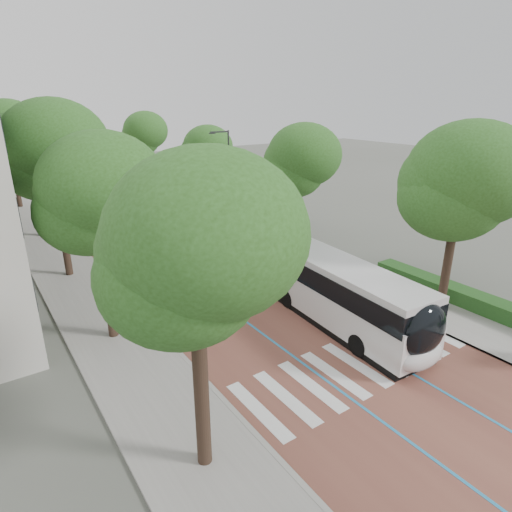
# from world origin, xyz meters

# --- Properties ---
(ground) EXTENTS (160.00, 160.00, 0.00)m
(ground) POSITION_xyz_m (0.00, 0.00, 0.00)
(ground) COLOR #51544C
(ground) RESTS_ON ground
(road) EXTENTS (11.00, 140.00, 0.02)m
(road) POSITION_xyz_m (0.00, 40.00, 0.01)
(road) COLOR brown
(road) RESTS_ON ground
(sidewalk_left) EXTENTS (4.00, 140.00, 0.12)m
(sidewalk_left) POSITION_xyz_m (-7.50, 40.00, 0.06)
(sidewalk_left) COLOR gray
(sidewalk_left) RESTS_ON ground
(sidewalk_right) EXTENTS (4.00, 140.00, 0.12)m
(sidewalk_right) POSITION_xyz_m (7.50, 40.00, 0.06)
(sidewalk_right) COLOR gray
(sidewalk_right) RESTS_ON ground
(kerb_left) EXTENTS (0.20, 140.00, 0.14)m
(kerb_left) POSITION_xyz_m (-5.60, 40.00, 0.06)
(kerb_left) COLOR gray
(kerb_left) RESTS_ON ground
(kerb_right) EXTENTS (0.20, 140.00, 0.14)m
(kerb_right) POSITION_xyz_m (5.60, 40.00, 0.06)
(kerb_right) COLOR gray
(kerb_right) RESTS_ON ground
(zebra_crossing) EXTENTS (10.55, 3.60, 0.01)m
(zebra_crossing) POSITION_xyz_m (0.20, 1.00, 0.03)
(zebra_crossing) COLOR silver
(zebra_crossing) RESTS_ON ground
(lane_line_left) EXTENTS (0.12, 126.00, 0.01)m
(lane_line_left) POSITION_xyz_m (-1.60, 40.00, 0.02)
(lane_line_left) COLOR teal
(lane_line_left) RESTS_ON road
(lane_line_right) EXTENTS (0.12, 126.00, 0.01)m
(lane_line_right) POSITION_xyz_m (1.60, 40.00, 0.02)
(lane_line_right) COLOR teal
(lane_line_right) RESTS_ON road
(hedge) EXTENTS (1.20, 14.00, 0.80)m
(hedge) POSITION_xyz_m (9.10, 0.00, 0.52)
(hedge) COLOR #194517
(hedge) RESTS_ON sidewalk_right
(streetlight_far) EXTENTS (1.82, 0.20, 8.00)m
(streetlight_far) POSITION_xyz_m (6.62, 22.00, 4.82)
(streetlight_far) COLOR #323235
(streetlight_far) RESTS_ON sidewalk_right
(lamp_post_left) EXTENTS (0.14, 0.14, 8.00)m
(lamp_post_left) POSITION_xyz_m (-6.10, 8.00, 4.12)
(lamp_post_left) COLOR #323235
(lamp_post_left) RESTS_ON sidewalk_left
(trees_left) EXTENTS (6.45, 60.12, 10.07)m
(trees_left) POSITION_xyz_m (-7.50, 26.30, 6.94)
(trees_left) COLOR black
(trees_left) RESTS_ON ground
(trees_right) EXTENTS (5.96, 47.71, 9.11)m
(trees_right) POSITION_xyz_m (7.70, 20.16, 6.24)
(trees_right) COLOR black
(trees_right) RESTS_ON ground
(lead_bus) EXTENTS (3.75, 18.52, 3.20)m
(lead_bus) POSITION_xyz_m (2.35, 7.47, 1.63)
(lead_bus) COLOR black
(lead_bus) RESTS_ON ground
(bus_queued_0) EXTENTS (3.19, 12.52, 3.20)m
(bus_queued_0) POSITION_xyz_m (1.30, 24.05, 1.62)
(bus_queued_0) COLOR silver
(bus_queued_0) RESTS_ON ground
(bus_queued_1) EXTENTS (2.98, 12.48, 3.20)m
(bus_queued_1) POSITION_xyz_m (2.03, 36.61, 1.62)
(bus_queued_1) COLOR silver
(bus_queued_1) RESTS_ON ground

